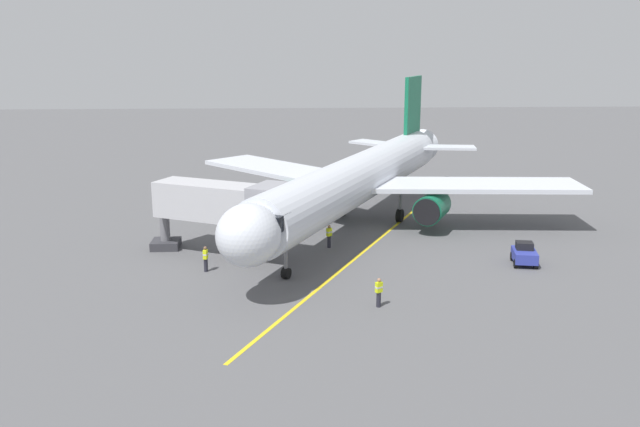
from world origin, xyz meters
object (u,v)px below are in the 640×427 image
at_px(airplane, 360,179).
at_px(tug_near_nose, 524,254).
at_px(ground_crew_loader, 206,259).
at_px(ground_crew_wing_walker, 329,236).
at_px(jet_bridge, 231,205).
at_px(ground_crew_marshaller, 379,292).

xyz_separation_m(airplane, tug_near_nose, (-10.06, 10.37, -3.30)).
distance_m(airplane, ground_crew_loader, 15.91).
distance_m(airplane, ground_crew_wing_walker, 7.17).
xyz_separation_m(airplane, ground_crew_loader, (11.31, 10.75, -3.12)).
bearing_deg(ground_crew_loader, airplane, -136.44).
relative_size(airplane, tug_near_nose, 14.84).
bearing_deg(ground_crew_loader, jet_bridge, -117.17).
relative_size(ground_crew_marshaller, ground_crew_loader, 1.00).
distance_m(ground_crew_marshaller, ground_crew_wing_walker, 11.86).
bearing_deg(ground_crew_wing_walker, ground_crew_marshaller, 99.97).
distance_m(airplane, ground_crew_marshaller, 17.75).
bearing_deg(ground_crew_wing_walker, tug_near_nose, 160.45).
relative_size(ground_crew_marshaller, ground_crew_wing_walker, 1.00).
xyz_separation_m(ground_crew_wing_walker, tug_near_nose, (-12.94, 4.60, -0.18)).
height_order(airplane, ground_crew_loader, airplane).
distance_m(ground_crew_wing_walker, ground_crew_loader, 9.78).
xyz_separation_m(ground_crew_marshaller, tug_near_nose, (-10.89, -7.08, -0.18)).
bearing_deg(ground_crew_marshaller, ground_crew_loader, -32.60).
relative_size(jet_bridge, ground_crew_loader, 6.46).
bearing_deg(airplane, ground_crew_marshaller, 87.27).
xyz_separation_m(jet_bridge, tug_near_nose, (-19.84, 2.60, -3.06)).
bearing_deg(jet_bridge, ground_crew_wing_walker, -163.82).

